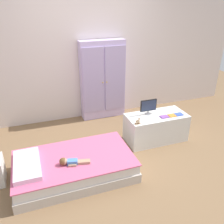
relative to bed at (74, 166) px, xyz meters
name	(u,v)px	position (x,y,z in m)	size (l,w,h in m)	color
ground_plane	(115,157)	(0.67, 0.20, -0.15)	(10.00, 10.00, 0.02)	brown
back_wall	(86,49)	(0.67, 1.78, 1.21)	(6.40, 0.05, 2.70)	silver
bed	(74,166)	(0.00, 0.00, 0.00)	(1.58, 0.91, 0.28)	beige
pillow	(27,165)	(-0.59, 0.00, 0.18)	(0.32, 0.66, 0.07)	silver
doll	(69,162)	(-0.08, -0.12, 0.18)	(0.39, 0.16, 0.10)	#4C84C6
wardrobe	(103,80)	(0.93, 1.62, 0.62)	(0.86, 0.26, 1.52)	silver
tv_stand	(156,127)	(1.48, 0.45, 0.09)	(1.00, 0.49, 0.46)	silver
tv_monitor	(149,106)	(1.36, 0.53, 0.47)	(0.28, 0.10, 0.25)	#99999E
rocking_horse_toy	(138,121)	(1.06, 0.27, 0.37)	(0.08, 0.04, 0.10)	#8E6642
book_purple	(164,117)	(1.56, 0.34, 0.33)	(0.13, 0.10, 0.01)	#8E51B2
book_orange	(172,116)	(1.70, 0.34, 0.33)	(0.12, 0.11, 0.01)	orange
book_blue	(179,114)	(1.83, 0.34, 0.33)	(0.13, 0.10, 0.01)	blue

